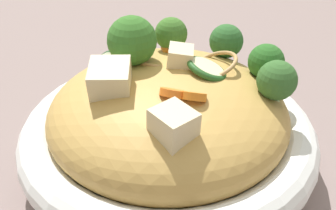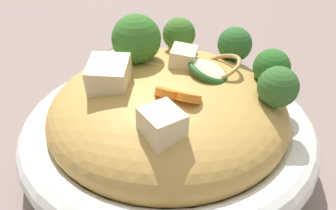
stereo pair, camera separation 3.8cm
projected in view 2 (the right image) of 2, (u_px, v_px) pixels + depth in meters
ground_plane at (168, 160)px, 0.42m from camera, size 3.00×3.00×0.00m
serving_bowl at (168, 138)px, 0.40m from camera, size 0.30×0.30×0.06m
noodle_heap at (168, 112)px, 0.39m from camera, size 0.24×0.24×0.09m
broccoli_florets at (202, 52)px, 0.39m from camera, size 0.17×0.16×0.08m
carrot_coins at (168, 73)px, 0.37m from camera, size 0.13×0.13×0.02m
zucchini_slices at (164, 68)px, 0.38m from camera, size 0.12×0.11×0.03m
chicken_chunks at (138, 86)px, 0.34m from camera, size 0.12×0.12×0.04m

